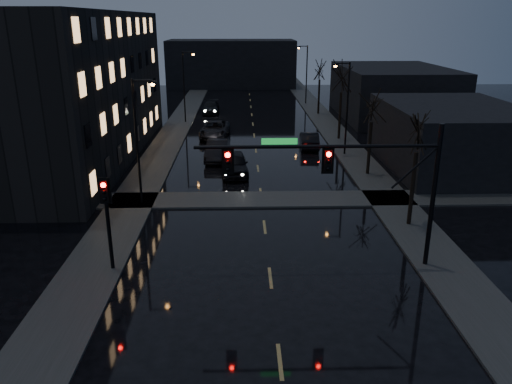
{
  "coord_description": "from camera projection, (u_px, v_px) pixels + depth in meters",
  "views": [
    {
      "loc": [
        -1.25,
        -12.55,
        11.36
      ],
      "look_at": [
        -0.58,
        10.97,
        3.2
      ],
      "focal_mm": 35.0,
      "sensor_mm": 36.0,
      "label": 1
    }
  ],
  "objects": [
    {
      "name": "lead_car",
      "position": [
        309.0,
        140.0,
        46.32
      ],
      "size": [
        1.89,
        4.7,
        1.52
      ],
      "primitive_type": "imported",
      "rotation": [
        0.0,
        0.0,
        3.08
      ],
      "color": "black",
      "rests_on": "ground"
    },
    {
      "name": "apartment_block",
      "position": [
        59.0,
        87.0,
        41.52
      ],
      "size": [
        12.0,
        30.0,
        12.0
      ],
      "primitive_type": "cube",
      "color": "black",
      "rests_on": "ground"
    },
    {
      "name": "streetlight_r_mid",
      "position": [
        345.0,
        101.0,
        42.58
      ],
      "size": [
        1.53,
        0.28,
        8.0
      ],
      "color": "black",
      "rests_on": "ground"
    },
    {
      "name": "oncoming_car_b",
      "position": [
        218.0,
        150.0,
        42.39
      ],
      "size": [
        2.05,
        5.15,
        1.67
      ],
      "primitive_type": "imported",
      "rotation": [
        0.0,
        0.0,
        -0.06
      ],
      "color": "black",
      "rests_on": "ground"
    },
    {
      "name": "streetlight_l_near",
      "position": [
        140.0,
        132.0,
        30.83
      ],
      "size": [
        1.53,
        0.28,
        8.0
      ],
      "color": "black",
      "rests_on": "ground"
    },
    {
      "name": "tree_far",
      "position": [
        320.0,
        65.0,
        61.06
      ],
      "size": [
        3.43,
        3.43,
        7.88
      ],
      "color": "black",
      "rests_on": "ground"
    },
    {
      "name": "commercial_right_far",
      "position": [
        392.0,
        92.0,
        60.41
      ],
      "size": [
        12.0,
        18.0,
        6.0
      ],
      "primitive_type": "cube",
      "color": "black",
      "rests_on": "ground"
    },
    {
      "name": "streetlight_r_far",
      "position": [
        305.0,
        70.0,
        69.02
      ],
      "size": [
        1.53,
        0.28,
        8.0
      ],
      "color": "black",
      "rests_on": "ground"
    },
    {
      "name": "far_block",
      "position": [
        231.0,
        64.0,
        87.88
      ],
      "size": [
        22.0,
        10.0,
        8.0
      ],
      "primitive_type": "cube",
      "color": "black",
      "rests_on": "ground"
    },
    {
      "name": "sidewalk_cross",
      "position": [
        262.0,
        199.0,
        33.05
      ],
      "size": [
        40.0,
        3.0,
        0.12
      ],
      "primitive_type": "cube",
      "color": "#2D2D2B",
      "rests_on": "ground"
    },
    {
      "name": "signal_pole_left",
      "position": [
        107.0,
        211.0,
        22.91
      ],
      "size": [
        0.35,
        0.41,
        4.53
      ],
      "color": "black",
      "rests_on": "ground"
    },
    {
      "name": "tree_mid_a",
      "position": [
        373.0,
        99.0,
        36.59
      ],
      "size": [
        3.3,
        3.3,
        7.58
      ],
      "color": "black",
      "rests_on": "ground"
    },
    {
      "name": "streetlight_l_far",
      "position": [
        186.0,
        81.0,
        56.33
      ],
      "size": [
        1.53,
        0.28,
        8.0
      ],
      "color": "black",
      "rests_on": "ground"
    },
    {
      "name": "oncoming_car_a",
      "position": [
        234.0,
        164.0,
        38.39
      ],
      "size": [
        2.31,
        5.1,
        1.7
      ],
      "primitive_type": "imported",
      "rotation": [
        0.0,
        0.0,
        0.06
      ],
      "color": "black",
      "rests_on": "ground"
    },
    {
      "name": "tree_near",
      "position": [
        420.0,
        120.0,
        27.01
      ],
      "size": [
        3.52,
        3.52,
        8.08
      ],
      "color": "black",
      "rests_on": "ground"
    },
    {
      "name": "signal_mast",
      "position": [
        355.0,
        171.0,
        22.61
      ],
      "size": [
        11.11,
        0.41,
        7.0
      ],
      "color": "black",
      "rests_on": "ground"
    },
    {
      "name": "sidewalk_left",
      "position": [
        168.0,
        142.0,
        48.41
      ],
      "size": [
        3.0,
        140.0,
        0.12
      ],
      "primitive_type": "cube",
      "color": "#2D2D2B",
      "rests_on": "ground"
    },
    {
      "name": "tree_mid_b",
      "position": [
        342.0,
        72.0,
        47.66
      ],
      "size": [
        3.74,
        3.74,
        8.59
      ],
      "color": "black",
      "rests_on": "ground"
    },
    {
      "name": "oncoming_car_c",
      "position": [
        215.0,
        129.0,
        50.54
      ],
      "size": [
        3.07,
        6.02,
        1.63
      ],
      "primitive_type": "imported",
      "rotation": [
        0.0,
        0.0,
        -0.06
      ],
      "color": "black",
      "rests_on": "ground"
    },
    {
      "name": "sidewalk_right",
      "position": [
        342.0,
        141.0,
        48.87
      ],
      "size": [
        3.0,
        140.0,
        0.12
      ],
      "primitive_type": "cube",
      "color": "#2D2D2B",
      "rests_on": "ground"
    },
    {
      "name": "commercial_right_near",
      "position": [
        452.0,
        137.0,
        39.76
      ],
      "size": [
        10.0,
        14.0,
        5.0
      ],
      "primitive_type": "cube",
      "color": "black",
      "rests_on": "ground"
    },
    {
      "name": "oncoming_car_d",
      "position": [
        211.0,
        107.0,
        63.64
      ],
      "size": [
        2.04,
        5.0,
        1.45
      ],
      "primitive_type": "imported",
      "rotation": [
        0.0,
        0.0,
        -0.0
      ],
      "color": "black",
      "rests_on": "ground"
    }
  ]
}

